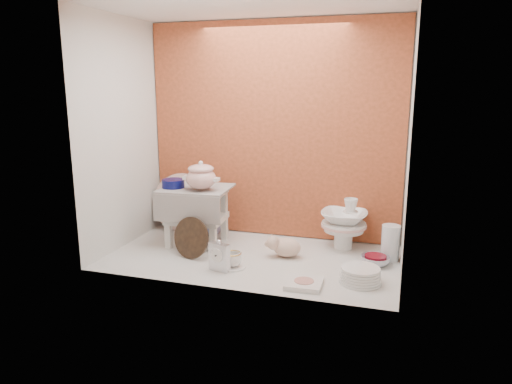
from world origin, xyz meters
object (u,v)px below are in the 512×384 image
step_stool (197,216)px  mantel_clock (219,256)px  blue_white_vase (209,218)px  crystal_bowl (375,261)px  porcelain_tower (344,223)px  soup_tureen (201,176)px  floral_platter (182,202)px  dinner_plate_stack (360,275)px  gold_rim_teacup (233,259)px  plush_pig (287,247)px

step_stool → mantel_clock: step_stool is taller
blue_white_vase → mantel_clock: 0.72m
crystal_bowl → porcelain_tower: 0.36m
porcelain_tower → crystal_bowl: bearing=-47.4°
soup_tureen → floral_platter: (-0.30, 0.33, -0.28)m
blue_white_vase → porcelain_tower: bearing=-1.9°
floral_platter → crystal_bowl: size_ratio=2.45×
soup_tureen → mantel_clock: bearing=-53.4°
blue_white_vase → crystal_bowl: 1.24m
step_stool → blue_white_vase: size_ratio=1.86×
mantel_clock → dinner_plate_stack: 0.81m
floral_platter → gold_rim_teacup: 0.88m
blue_white_vase → gold_rim_teacup: blue_white_vase is taller
blue_white_vase → porcelain_tower: porcelain_tower is taller
step_stool → plush_pig: (0.65, -0.08, -0.13)m
floral_platter → porcelain_tower: (1.20, -0.06, -0.04)m
step_stool → dinner_plate_stack: bearing=-21.4°
mantel_clock → crystal_bowl: 0.94m
dinner_plate_stack → porcelain_tower: (-0.16, 0.54, 0.13)m
gold_rim_teacup → step_stool: bearing=137.8°
dinner_plate_stack → crystal_bowl: size_ratio=1.32×
crystal_bowl → plush_pig: bearing=-176.8°
step_stool → dinner_plate_stack: 1.19m
plush_pig → porcelain_tower: porcelain_tower is taller
floral_platter → blue_white_vase: size_ratio=1.78×
gold_rim_teacup → crystal_bowl: bearing=20.3°
floral_platter → dinner_plate_stack: (1.36, -0.60, -0.17)m
crystal_bowl → porcelain_tower: porcelain_tower is taller
mantel_clock → gold_rim_teacup: bearing=64.2°
blue_white_vase → plush_pig: 0.73m
crystal_bowl → blue_white_vase: bearing=167.0°
soup_tureen → blue_white_vase: (-0.08, 0.30, -0.37)m
soup_tureen → blue_white_vase: soup_tureen is taller
dinner_plate_stack → crystal_bowl: bearing=77.9°
soup_tureen → floral_platter: soup_tureen is taller
crystal_bowl → gold_rim_teacup: bearing=-159.7°
plush_pig → crystal_bowl: 0.55m
porcelain_tower → dinner_plate_stack: bearing=-73.5°
plush_pig → porcelain_tower: (0.32, 0.27, 0.11)m
mantel_clock → porcelain_tower: size_ratio=0.54×
dinner_plate_stack → porcelain_tower: bearing=106.5°
floral_platter → dinner_plate_stack: size_ratio=1.86×
porcelain_tower → blue_white_vase: bearing=178.1°
dinner_plate_stack → mantel_clock: bearing=-175.2°
floral_platter → mantel_clock: floral_platter is taller
floral_platter → gold_rim_teacup: size_ratio=3.90×
step_stool → porcelain_tower: step_stool is taller
soup_tureen → plush_pig: (0.58, -0.01, -0.42)m
dinner_plate_stack → porcelain_tower: porcelain_tower is taller
plush_pig → gold_rim_teacup: (-0.27, -0.27, -0.01)m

